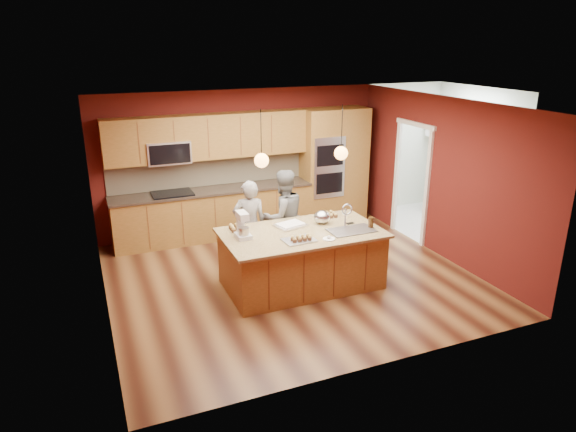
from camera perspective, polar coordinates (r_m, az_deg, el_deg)
name	(u,v)px	position (r m, az deg, el deg)	size (l,w,h in m)	color
floor	(291,278)	(8.16, 0.36, -6.87)	(5.50, 5.50, 0.00)	#3F1F12
ceiling	(292,104)	(7.39, 0.41, 12.32)	(5.50, 5.50, 0.00)	silver
wall_back	(241,161)	(9.94, -5.25, 6.10)	(5.50, 5.50, 0.00)	#501410
wall_front	(382,259)	(5.59, 10.42, -4.68)	(5.50, 5.50, 0.00)	#501410
wall_left	(97,219)	(7.11, -20.49, -0.35)	(5.00, 5.00, 0.00)	#501410
wall_right	(441,178)	(9.05, 16.68, 4.08)	(5.00, 5.00, 0.00)	#501410
cabinet_run	(211,186)	(9.62, -8.60, 3.27)	(3.74, 0.64, 2.30)	brown
oven_column	(334,166)	(10.40, 5.09, 5.56)	(1.30, 0.62, 2.30)	brown
doorway_trim	(411,183)	(9.73, 13.51, 3.54)	(0.08, 1.11, 2.20)	white
laundry_room	(471,126)	(10.85, 19.71, 9.41)	(2.60, 2.70, 2.70)	beige
pendant_left	(262,160)	(7.04, -2.96, 6.22)	(0.20, 0.20, 0.80)	black
pendant_right	(341,153)	(7.53, 5.92, 6.99)	(0.20, 0.20, 0.80)	black
island	(303,258)	(7.75, 1.64, -4.68)	(2.36, 1.33, 1.25)	brown
person_left	(250,225)	(8.26, -4.29, -1.00)	(0.54, 0.35, 1.48)	black
person_right	(283,217)	(8.43, -0.54, -0.13)	(0.77, 0.60, 1.59)	gray
stand_mixer	(243,227)	(7.34, -5.07, -1.20)	(0.20, 0.28, 0.38)	white
sheet_cake	(290,225)	(7.80, 0.27, -1.00)	(0.51, 0.43, 0.05)	white
cooling_rack	(299,240)	(7.25, 1.23, -2.69)	(0.45, 0.32, 0.02)	#B9BAC1
mixing_bowl	(322,217)	(7.92, 3.79, -0.11)	(0.25, 0.25, 0.21)	silver
plate	(329,239)	(7.32, 4.56, -2.56)	(0.18, 0.18, 0.01)	white
tumbler	(371,222)	(7.83, 9.19, -0.70)	(0.08, 0.08, 0.16)	#331F0C
phone	(350,223)	(7.98, 6.94, -0.80)	(0.12, 0.06, 0.01)	black
cupcakes_left	(238,227)	(7.69, -5.61, -1.26)	(0.26, 0.26, 0.08)	tan
cupcakes_rack	(301,238)	(7.21, 1.48, -2.46)	(0.31, 0.16, 0.07)	tan
cupcakes_right	(329,214)	(8.25, 4.55, 0.18)	(0.24, 0.24, 0.07)	tan
washer	(470,199)	(10.84, 19.58, 1.82)	(0.69, 0.71, 1.12)	white
dryer	(448,193)	(11.26, 17.38, 2.50)	(0.65, 0.67, 1.04)	white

